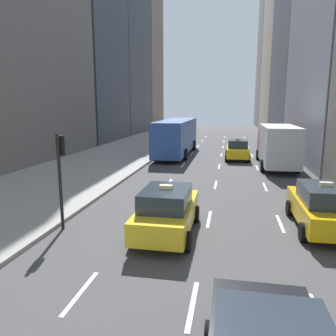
{
  "coord_description": "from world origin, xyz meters",
  "views": [
    {
      "loc": [
        3.32,
        1.11,
        4.59
      ],
      "look_at": [
        0.61,
        15.46,
        1.79
      ],
      "focal_mm": 35.0,
      "sensor_mm": 36.0,
      "label": 1
    }
  ],
  "objects_px": {
    "city_bus": "(177,136)",
    "traffic_light_pole": "(60,166)",
    "taxi_second": "(323,207)",
    "box_truck": "(277,145)",
    "taxi_lead": "(237,149)",
    "taxi_third": "(167,211)"
  },
  "relations": [
    {
      "from": "taxi_second",
      "to": "taxi_third",
      "type": "xyz_separation_m",
      "value": [
        -5.6,
        -1.5,
        0.0
      ]
    },
    {
      "from": "taxi_third",
      "to": "traffic_light_pole",
      "type": "distance_m",
      "value": 4.24
    },
    {
      "from": "city_bus",
      "to": "box_truck",
      "type": "bearing_deg",
      "value": -30.84
    },
    {
      "from": "taxi_lead",
      "to": "traffic_light_pole",
      "type": "bearing_deg",
      "value": -110.98
    },
    {
      "from": "taxi_third",
      "to": "box_truck",
      "type": "bearing_deg",
      "value": 68.77
    },
    {
      "from": "city_bus",
      "to": "traffic_light_pole",
      "type": "bearing_deg",
      "value": -93.32
    },
    {
      "from": "taxi_lead",
      "to": "taxi_second",
      "type": "bearing_deg",
      "value": -80.03
    },
    {
      "from": "taxi_third",
      "to": "box_truck",
      "type": "height_order",
      "value": "box_truck"
    },
    {
      "from": "taxi_lead",
      "to": "taxi_third",
      "type": "bearing_deg",
      "value": -99.13
    },
    {
      "from": "taxi_third",
      "to": "box_truck",
      "type": "distance_m",
      "value": 15.49
    },
    {
      "from": "taxi_third",
      "to": "city_bus",
      "type": "xyz_separation_m",
      "value": [
        -2.81,
        19.44,
        0.91
      ]
    },
    {
      "from": "taxi_second",
      "to": "taxi_third",
      "type": "bearing_deg",
      "value": -165.0
    },
    {
      "from": "taxi_second",
      "to": "traffic_light_pole",
      "type": "bearing_deg",
      "value": -170.04
    },
    {
      "from": "taxi_second",
      "to": "traffic_light_pole",
      "type": "distance_m",
      "value": 9.82
    },
    {
      "from": "taxi_second",
      "to": "box_truck",
      "type": "distance_m",
      "value": 12.94
    },
    {
      "from": "city_bus",
      "to": "taxi_third",
      "type": "bearing_deg",
      "value": -81.77
    },
    {
      "from": "taxi_third",
      "to": "box_truck",
      "type": "relative_size",
      "value": 0.52
    },
    {
      "from": "box_truck",
      "to": "traffic_light_pole",
      "type": "xyz_separation_m",
      "value": [
        -9.55,
        -14.59,
        0.7
      ]
    },
    {
      "from": "city_bus",
      "to": "taxi_second",
      "type": "bearing_deg",
      "value": -64.87
    },
    {
      "from": "taxi_second",
      "to": "city_bus",
      "type": "bearing_deg",
      "value": 115.13
    },
    {
      "from": "taxi_second",
      "to": "traffic_light_pole",
      "type": "height_order",
      "value": "traffic_light_pole"
    },
    {
      "from": "taxi_second",
      "to": "city_bus",
      "type": "relative_size",
      "value": 0.38
    }
  ]
}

